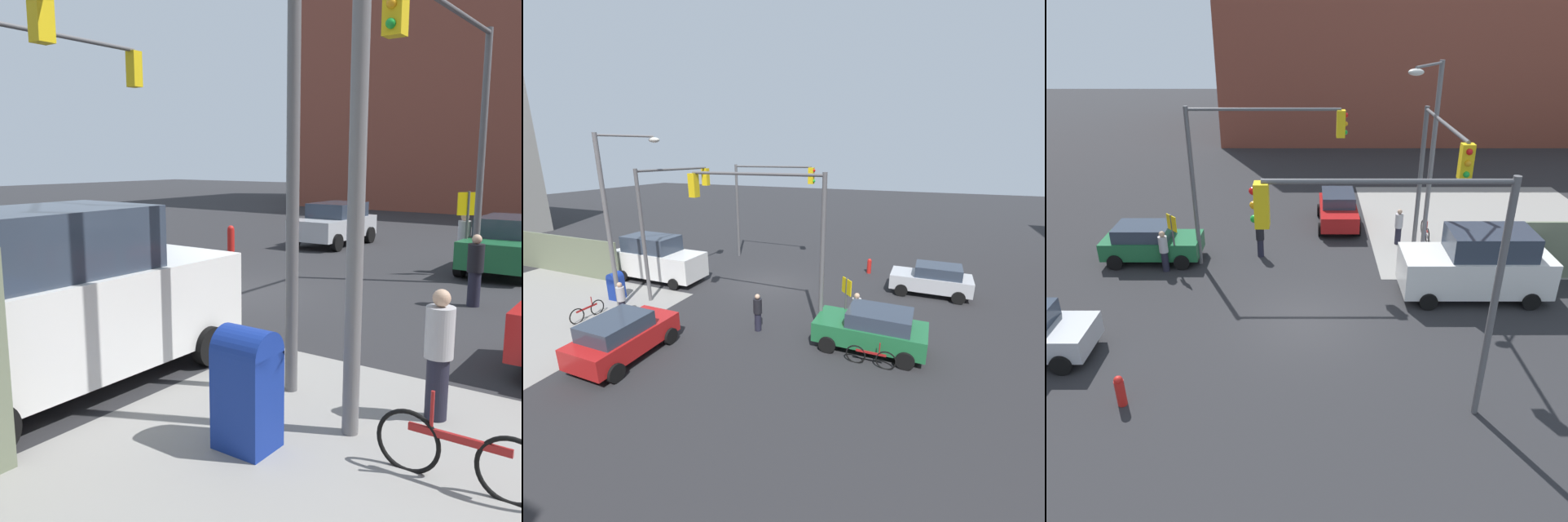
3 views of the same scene
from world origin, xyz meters
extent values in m
plane|color=#28282B|center=(0.00, 0.00, 0.00)|extent=(120.00, 120.00, 0.00)
cylinder|color=#59595B|center=(-4.50, 4.50, 3.25)|extent=(0.18, 0.18, 6.50)
cylinder|color=#59595B|center=(-1.60, 4.50, 6.38)|extent=(5.80, 0.12, 0.12)
cube|color=yellow|center=(1.30, 4.50, 5.85)|extent=(0.32, 0.36, 1.00)
sphere|color=orange|center=(1.48, 4.50, 5.85)|extent=(0.18, 0.18, 0.18)
sphere|color=green|center=(1.48, 4.50, 5.53)|extent=(0.18, 0.18, 0.18)
cylinder|color=#59595B|center=(1.77, -4.50, 6.38)|extent=(5.45, 0.12, 0.12)
cube|color=yellow|center=(-0.95, -4.50, 5.85)|extent=(0.32, 0.36, 1.00)
sphere|color=red|center=(-1.13, -4.50, 6.17)|extent=(0.18, 0.18, 0.18)
sphere|color=orange|center=(-1.13, -4.50, 5.85)|extent=(0.18, 0.18, 0.18)
sphere|color=green|center=(-1.13, -4.50, 5.53)|extent=(0.18, 0.18, 0.18)
cylinder|color=#59595B|center=(4.50, 4.50, 3.25)|extent=(0.18, 0.18, 6.50)
cube|color=yellow|center=(4.50, -0.92, 5.85)|extent=(0.36, 0.32, 1.00)
sphere|color=orange|center=(4.50, -1.10, 5.85)|extent=(0.18, 0.18, 0.18)
sphere|color=green|center=(4.50, -1.10, 5.53)|extent=(0.18, 0.18, 0.18)
cylinder|color=slate|center=(5.20, 5.80, 4.00)|extent=(0.20, 0.20, 8.00)
cylinder|color=#4C4C4C|center=(-5.40, 3.98, 1.20)|extent=(0.08, 0.08, 2.40)
cube|color=yellow|center=(-5.40, 3.98, 2.05)|extent=(0.48, 0.48, 0.64)
cube|color=navy|center=(6.20, 5.00, 0.57)|extent=(0.56, 0.64, 1.15)
cylinder|color=navy|center=(6.20, 5.00, 1.15)|extent=(0.56, 0.64, 0.56)
cylinder|color=red|center=(-5.00, -4.20, 0.40)|extent=(0.26, 0.26, 0.80)
sphere|color=red|center=(-5.00, -4.20, 0.82)|extent=(0.24, 0.24, 0.24)
cube|color=#B7BABF|center=(-8.55, -1.99, 0.70)|extent=(3.99, 1.80, 0.75)
cube|color=#2D3847|center=(-8.87, -1.99, 1.35)|extent=(2.23, 1.58, 0.55)
cylinder|color=black|center=(-7.20, -1.09, 0.32)|extent=(0.64, 0.22, 0.64)
cylinder|color=black|center=(-7.20, -2.89, 0.32)|extent=(0.64, 0.22, 0.64)
cylinder|color=black|center=(-9.91, -1.09, 0.32)|extent=(0.64, 0.22, 0.64)
cylinder|color=black|center=(-9.91, -2.89, 0.32)|extent=(0.64, 0.22, 0.64)
cube|color=#1E6638|center=(-6.54, 4.82, 0.70)|extent=(4.07, 1.80, 0.75)
cube|color=#2D3847|center=(-6.87, 4.82, 1.35)|extent=(2.28, 1.58, 0.55)
cylinder|color=black|center=(-5.16, 3.92, 0.32)|extent=(0.64, 0.22, 0.64)
cylinder|color=black|center=(-7.93, 3.92, 0.32)|extent=(0.64, 0.22, 0.64)
cube|color=white|center=(6.22, 1.80, 1.02)|extent=(5.40, 2.10, 1.40)
cube|color=#2D3847|center=(6.65, 1.80, 2.17)|extent=(3.02, 1.85, 0.90)
cylinder|color=black|center=(4.38, 0.75, 0.32)|extent=(0.64, 0.22, 0.64)
cylinder|color=black|center=(4.38, 2.85, 0.32)|extent=(0.64, 0.22, 0.64)
cylinder|color=black|center=(-2.00, 5.20, 1.11)|extent=(0.36, 0.36, 0.63)
sphere|color=tan|center=(-2.00, 5.20, 1.53)|extent=(0.21, 0.21, 0.21)
cylinder|color=#1E1E2D|center=(-2.00, 5.20, 0.40)|extent=(0.28, 0.28, 0.79)
cylinder|color=#B2B2B7|center=(4.20, 6.50, 1.15)|extent=(0.36, 0.36, 0.65)
sphere|color=tan|center=(4.20, 6.50, 1.59)|extent=(0.22, 0.22, 0.22)
cylinder|color=#1E1E2D|center=(4.20, 6.50, 0.41)|extent=(0.28, 0.28, 0.82)
cylinder|color=#B2B2B7|center=(-5.80, 3.80, 1.19)|extent=(0.36, 0.36, 0.68)
sphere|color=tan|center=(-5.80, 3.80, 1.64)|extent=(0.23, 0.23, 0.23)
cylinder|color=#1E1E2D|center=(-5.80, 3.80, 0.43)|extent=(0.28, 0.28, 0.85)
torus|color=black|center=(5.60, 7.72, 0.33)|extent=(0.05, 0.71, 0.71)
torus|color=black|center=(5.60, 6.68, 0.33)|extent=(0.05, 0.71, 0.71)
cube|color=maroon|center=(5.60, 7.20, 0.51)|extent=(0.04, 1.04, 0.08)
cylinder|color=maroon|center=(5.60, 6.92, 0.75)|extent=(0.04, 0.04, 0.40)
camera|label=1|loc=(11.15, 8.76, 3.27)|focal=40.00mm
camera|label=2|loc=(-8.17, 16.98, 7.06)|focal=24.00mm
camera|label=3|loc=(0.04, -14.94, 9.60)|focal=35.00mm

